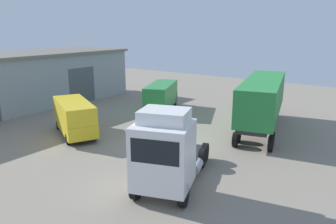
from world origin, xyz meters
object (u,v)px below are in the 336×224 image
Objects in this scene: container_trailer_green at (262,98)px; delivery_van_yellow at (75,117)px; tractor_unit_white at (167,153)px; delivery_van_green at (162,96)px.

container_trailer_green is 13.70m from delivery_van_yellow.
delivery_van_yellow is (2.89, 10.18, -0.57)m from tractor_unit_white.
delivery_van_green is (9.62, -0.51, 0.02)m from delivery_van_yellow.
tractor_unit_white is 10.60m from delivery_van_yellow.
delivery_van_yellow is 0.95× the size of delivery_van_green.
tractor_unit_white is 15.82m from delivery_van_green.
container_trailer_green is at bearing -117.47° from delivery_van_green.
container_trailer_green is 1.83× the size of delivery_van_yellow.
delivery_van_green is at bearing 114.10° from delivery_van_yellow.
delivery_van_yellow is at bearing 116.85° from container_trailer_green.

